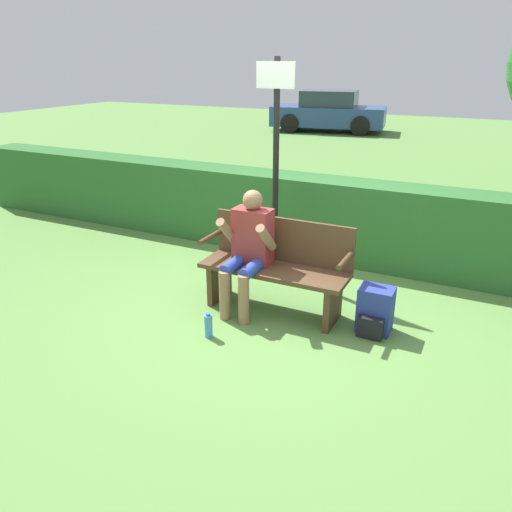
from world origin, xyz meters
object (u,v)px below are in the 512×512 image
at_px(person_seated, 248,246).
at_px(signpost, 276,154).
at_px(water_bottle, 209,326).
at_px(parked_car, 329,112).
at_px(backpack, 375,311).
at_px(park_bench, 276,266).

height_order(person_seated, signpost, signpost).
bearing_deg(signpost, water_bottle, -86.90).
distance_m(person_seated, water_bottle, 0.91).
relative_size(water_bottle, signpost, 0.10).
bearing_deg(person_seated, parked_car, 105.15).
relative_size(person_seated, backpack, 2.78).
distance_m(park_bench, water_bottle, 0.95).
bearing_deg(parked_car, person_seated, -84.15).
bearing_deg(water_bottle, person_seated, 84.25).
bearing_deg(parked_car, backpack, -78.98).
bearing_deg(backpack, water_bottle, -149.91).
height_order(person_seated, backpack, person_seated).
height_order(water_bottle, parked_car, parked_car).
height_order(person_seated, parked_car, parked_car).
height_order(park_bench, water_bottle, park_bench).
relative_size(park_bench, parked_car, 0.37).
xyz_separation_m(person_seated, water_bottle, (-0.07, -0.69, -0.58)).
xyz_separation_m(signpost, parked_car, (-3.47, 12.40, -0.77)).
relative_size(person_seated, water_bottle, 5.07).
bearing_deg(water_bottle, backpack, 30.09).
distance_m(water_bottle, signpost, 2.16).
bearing_deg(water_bottle, parked_car, 104.17).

